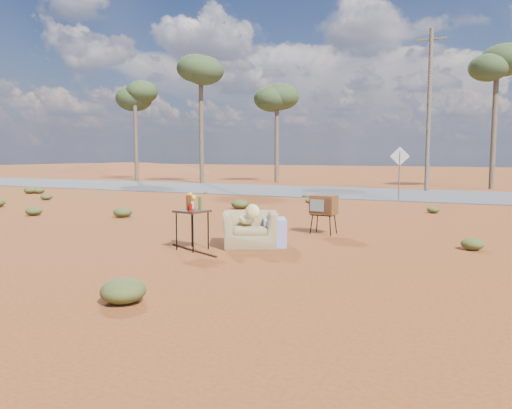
% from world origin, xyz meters
% --- Properties ---
extents(ground, '(140.00, 140.00, 0.00)m').
position_xyz_m(ground, '(0.00, 0.00, 0.00)').
color(ground, brown).
rests_on(ground, ground).
extents(highway, '(140.00, 7.00, 0.04)m').
position_xyz_m(highway, '(0.00, 15.00, 0.02)').
color(highway, '#565659').
rests_on(highway, ground).
extents(dirt_mound, '(26.00, 18.00, 2.00)m').
position_xyz_m(dirt_mound, '(-30.00, 34.00, 0.00)').
color(dirt_mound, brown).
rests_on(dirt_mound, ground).
extents(armchair, '(1.43, 1.30, 0.96)m').
position_xyz_m(armchair, '(0.40, 0.36, 0.45)').
color(armchair, olive).
rests_on(armchair, ground).
extents(tv_unit, '(0.60, 0.51, 0.92)m').
position_xyz_m(tv_unit, '(1.22, 2.48, 0.68)').
color(tv_unit, black).
rests_on(tv_unit, ground).
extents(side_table, '(0.65, 0.65, 1.11)m').
position_xyz_m(side_table, '(-0.60, -0.45, 0.82)').
color(side_table, '#3A2215').
rests_on(side_table, ground).
extents(rusty_bar, '(1.45, 0.76, 0.04)m').
position_xyz_m(rusty_bar, '(-0.46, -0.63, 0.02)').
color(rusty_bar, '#462212').
rests_on(rusty_bar, ground).
extents(road_sign, '(0.78, 0.06, 2.19)m').
position_xyz_m(road_sign, '(1.50, 12.00, 1.50)').
color(road_sign, brown).
rests_on(road_sign, ground).
extents(eucalyptus_far_left, '(3.20, 3.20, 7.10)m').
position_xyz_m(eucalyptus_far_left, '(-18.00, 20.00, 5.94)').
color(eucalyptus_far_left, brown).
rests_on(eucalyptus_far_left, ground).
extents(eucalyptus_left, '(3.20, 3.20, 8.10)m').
position_xyz_m(eucalyptus_left, '(-12.00, 19.00, 6.92)').
color(eucalyptus_left, brown).
rests_on(eucalyptus_left, ground).
extents(eucalyptus_near_left, '(3.20, 3.20, 6.60)m').
position_xyz_m(eucalyptus_near_left, '(-8.00, 22.00, 5.45)').
color(eucalyptus_near_left, brown).
rests_on(eucalyptus_near_left, ground).
extents(eucalyptus_center, '(3.20, 3.20, 7.60)m').
position_xyz_m(eucalyptus_center, '(5.00, 21.00, 6.43)').
color(eucalyptus_center, brown).
rests_on(eucalyptus_center, ground).
extents(utility_pole_center, '(1.40, 0.20, 8.00)m').
position_xyz_m(utility_pole_center, '(2.00, 17.50, 4.15)').
color(utility_pole_center, brown).
rests_on(utility_pole_center, ground).
extents(scrub_patch, '(17.49, 8.07, 0.33)m').
position_xyz_m(scrub_patch, '(-0.82, 4.41, 0.14)').
color(scrub_patch, '#4C5726').
rests_on(scrub_patch, ground).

